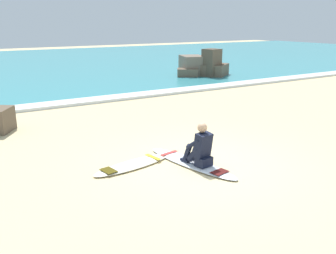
% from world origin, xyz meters
% --- Properties ---
extents(ground_plane, '(80.00, 80.00, 0.00)m').
position_xyz_m(ground_plane, '(0.00, 0.00, 0.00)').
color(ground_plane, beige).
extents(sea, '(80.00, 28.00, 0.10)m').
position_xyz_m(sea, '(0.00, 21.35, 0.05)').
color(sea, teal).
rests_on(sea, ground).
extents(breaking_foam, '(80.00, 0.90, 0.11)m').
position_xyz_m(breaking_foam, '(0.00, 7.65, 0.06)').
color(breaking_foam, white).
rests_on(breaking_foam, ground).
extents(surfboard_main, '(1.00, 2.63, 0.08)m').
position_xyz_m(surfboard_main, '(-0.25, 0.14, 0.04)').
color(surfboard_main, silver).
rests_on(surfboard_main, ground).
extents(surfer_seated, '(0.44, 0.74, 0.95)m').
position_xyz_m(surfer_seated, '(-0.20, -0.11, 0.44)').
color(surfer_seated, black).
rests_on(surfer_seated, surfboard_main).
extents(surfboard_spare_near, '(2.06, 0.88, 0.08)m').
position_xyz_m(surfboard_spare_near, '(-1.40, 0.72, 0.04)').
color(surfboard_spare_near, '#EFE5C6').
rests_on(surfboard_spare_near, ground).
extents(rock_outcrop_distant, '(3.26, 2.73, 1.59)m').
position_xyz_m(rock_outcrop_distant, '(7.88, 10.77, 0.51)').
color(rock_outcrop_distant, brown).
rests_on(rock_outcrop_distant, ground).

